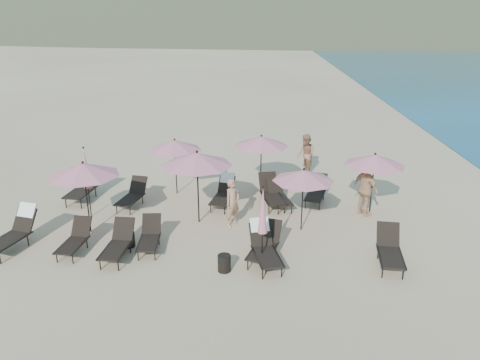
{
  "coord_description": "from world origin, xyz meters",
  "views": [
    {
      "loc": [
        0.07,
        -11.55,
        6.57
      ],
      "look_at": [
        -0.41,
        3.5,
        1.1
      ],
      "focal_mm": 35.0,
      "sensor_mm": 36.0,
      "label": 1
    }
  ],
  "objects_px": {
    "lounger_10": "(279,195)",
    "umbrella_open_4": "(261,141)",
    "umbrella_closed_1": "(86,169)",
    "lounger_5": "(390,249)",
    "lounger_7": "(132,195)",
    "lounger_3": "(265,245)",
    "lounger_1": "(118,243)",
    "umbrella_open_2": "(304,175)",
    "umbrella_open_3": "(175,145)",
    "umbrella_closed_0": "(263,211)",
    "lounger_8": "(224,192)",
    "lounger_12": "(14,230)",
    "lounger_2": "(150,236)",
    "lounger_11": "(316,191)",
    "umbrella_open_0": "(83,170)",
    "side_table_1": "(224,263)",
    "lounger_6": "(84,186)",
    "lounger_0": "(75,239)",
    "lounger_4": "(264,246)",
    "beachgoer_c": "(366,189)",
    "lounger_9": "(271,193)",
    "side_table_0": "(128,240)",
    "beachgoer_a": "(233,203)",
    "umbrella_open_1": "(197,159)",
    "beachgoer_b": "(306,155)"
  },
  "relations": [
    {
      "from": "lounger_7",
      "to": "lounger_3",
      "type": "bearing_deg",
      "value": -25.95
    },
    {
      "from": "umbrella_closed_1",
      "to": "side_table_1",
      "type": "relative_size",
      "value": 5.24
    },
    {
      "from": "lounger_6",
      "to": "lounger_7",
      "type": "height_order",
      "value": "lounger_6"
    },
    {
      "from": "lounger_8",
      "to": "lounger_12",
      "type": "relative_size",
      "value": 0.89
    },
    {
      "from": "lounger_4",
      "to": "umbrella_closed_0",
      "type": "height_order",
      "value": "umbrella_closed_0"
    },
    {
      "from": "lounger_3",
      "to": "beachgoer_c",
      "type": "distance_m",
      "value": 4.64
    },
    {
      "from": "umbrella_open_4",
      "to": "beachgoer_c",
      "type": "bearing_deg",
      "value": -31.96
    },
    {
      "from": "lounger_1",
      "to": "umbrella_open_2",
      "type": "bearing_deg",
      "value": 24.02
    },
    {
      "from": "lounger_12",
      "to": "umbrella_closed_1",
      "type": "distance_m",
      "value": 2.92
    },
    {
      "from": "side_table_1",
      "to": "beachgoer_c",
      "type": "height_order",
      "value": "beachgoer_c"
    },
    {
      "from": "lounger_0",
      "to": "lounger_11",
      "type": "bearing_deg",
      "value": 33.75
    },
    {
      "from": "lounger_3",
      "to": "umbrella_closed_0",
      "type": "relative_size",
      "value": 0.74
    },
    {
      "from": "lounger_1",
      "to": "umbrella_closed_1",
      "type": "bearing_deg",
      "value": 126.41
    },
    {
      "from": "lounger_4",
      "to": "beachgoer_c",
      "type": "height_order",
      "value": "beachgoer_c"
    },
    {
      "from": "lounger_4",
      "to": "lounger_6",
      "type": "xyz_separation_m",
      "value": [
        -6.54,
        4.39,
        -0.01
      ]
    },
    {
      "from": "umbrella_open_1",
      "to": "umbrella_open_3",
      "type": "relative_size",
      "value": 1.14
    },
    {
      "from": "lounger_4",
      "to": "lounger_11",
      "type": "bearing_deg",
      "value": 52.77
    },
    {
      "from": "lounger_2",
      "to": "side_table_1",
      "type": "height_order",
      "value": "lounger_2"
    },
    {
      "from": "lounger_7",
      "to": "lounger_5",
      "type": "bearing_deg",
      "value": -13.4
    },
    {
      "from": "umbrella_open_2",
      "to": "side_table_1",
      "type": "xyz_separation_m",
      "value": [
        -2.28,
        -2.59,
        -1.59
      ]
    },
    {
      "from": "lounger_2",
      "to": "lounger_6",
      "type": "relative_size",
      "value": 0.79
    },
    {
      "from": "lounger_10",
      "to": "lounger_5",
      "type": "bearing_deg",
      "value": -69.52
    },
    {
      "from": "lounger_3",
      "to": "lounger_8",
      "type": "distance_m",
      "value": 4.09
    },
    {
      "from": "lounger_0",
      "to": "umbrella_open_3",
      "type": "height_order",
      "value": "umbrella_open_3"
    },
    {
      "from": "lounger_8",
      "to": "umbrella_open_2",
      "type": "xyz_separation_m",
      "value": [
        2.59,
        -1.96,
        1.34
      ]
    },
    {
      "from": "lounger_3",
      "to": "lounger_12",
      "type": "height_order",
      "value": "lounger_12"
    },
    {
      "from": "lounger_2",
      "to": "lounger_11",
      "type": "bearing_deg",
      "value": 31.49
    },
    {
      "from": "beachgoer_b",
      "to": "lounger_5",
      "type": "bearing_deg",
      "value": -8.04
    },
    {
      "from": "lounger_2",
      "to": "lounger_11",
      "type": "xyz_separation_m",
      "value": [
        5.27,
        3.72,
        0.02
      ]
    },
    {
      "from": "umbrella_open_3",
      "to": "umbrella_closed_0",
      "type": "bearing_deg",
      "value": -58.9
    },
    {
      "from": "lounger_3",
      "to": "umbrella_open_0",
      "type": "height_order",
      "value": "umbrella_open_0"
    },
    {
      "from": "umbrella_open_3",
      "to": "lounger_12",
      "type": "bearing_deg",
      "value": -132.2
    },
    {
      "from": "lounger_10",
      "to": "umbrella_open_4",
      "type": "height_order",
      "value": "umbrella_open_4"
    },
    {
      "from": "lounger_6",
      "to": "umbrella_open_2",
      "type": "xyz_separation_m",
      "value": [
        7.75,
        -2.32,
        1.33
      ]
    },
    {
      "from": "lounger_2",
      "to": "lounger_6",
      "type": "bearing_deg",
      "value": 127.04
    },
    {
      "from": "umbrella_open_3",
      "to": "side_table_0",
      "type": "relative_size",
      "value": 5.0
    },
    {
      "from": "lounger_7",
      "to": "umbrella_open_0",
      "type": "relative_size",
      "value": 0.72
    },
    {
      "from": "lounger_12",
      "to": "lounger_0",
      "type": "bearing_deg",
      "value": 9.32
    },
    {
      "from": "umbrella_open_3",
      "to": "umbrella_closed_1",
      "type": "bearing_deg",
      "value": -139.33
    },
    {
      "from": "lounger_9",
      "to": "umbrella_closed_0",
      "type": "distance_m",
      "value": 4.41
    },
    {
      "from": "lounger_6",
      "to": "lounger_8",
      "type": "xyz_separation_m",
      "value": [
        5.17,
        -0.36,
        -0.01
      ]
    },
    {
      "from": "lounger_12",
      "to": "umbrella_closed_0",
      "type": "relative_size",
      "value": 0.83
    },
    {
      "from": "umbrella_closed_1",
      "to": "beachgoer_a",
      "type": "relative_size",
      "value": 1.53
    },
    {
      "from": "lounger_0",
      "to": "umbrella_open_2",
      "type": "bearing_deg",
      "value": 19.48
    },
    {
      "from": "beachgoer_a",
      "to": "lounger_9",
      "type": "bearing_deg",
      "value": 6.38
    },
    {
      "from": "lounger_8",
      "to": "umbrella_closed_0",
      "type": "xyz_separation_m",
      "value": [
        1.31,
        -4.21,
        1.13
      ]
    },
    {
      "from": "umbrella_closed_1",
      "to": "lounger_5",
      "type": "bearing_deg",
      "value": -17.33
    },
    {
      "from": "umbrella_open_2",
      "to": "side_table_1",
      "type": "relative_size",
      "value": 4.41
    },
    {
      "from": "beachgoer_b",
      "to": "lounger_8",
      "type": "bearing_deg",
      "value": -63.66
    },
    {
      "from": "lounger_6",
      "to": "lounger_9",
      "type": "bearing_deg",
      "value": 4.84
    }
  ]
}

